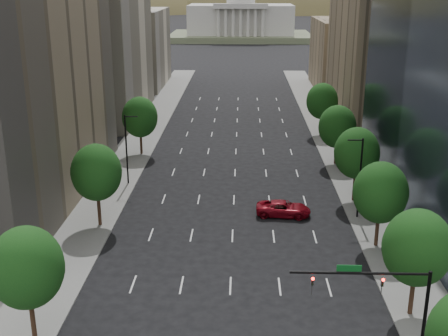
# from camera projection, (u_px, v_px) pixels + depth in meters

# --- Properties ---
(sidewalk_left) EXTENTS (6.00, 200.00, 0.15)m
(sidewalk_left) POSITION_uv_depth(u_px,v_px,m) (104.00, 198.00, 68.14)
(sidewalk_left) COLOR slate
(sidewalk_left) RESTS_ON ground
(sidewalk_right) EXTENTS (6.00, 200.00, 0.15)m
(sidewalk_right) POSITION_uv_depth(u_px,v_px,m) (366.00, 201.00, 67.22)
(sidewalk_right) COLOR slate
(sidewalk_right) RESTS_ON ground
(midrise_cream_left) EXTENTS (14.00, 30.00, 35.00)m
(midrise_cream_left) POSITION_uv_depth(u_px,v_px,m) (100.00, 21.00, 103.79)
(midrise_cream_left) COLOR beige
(midrise_cream_left) RESTS_ON ground
(filler_left) EXTENTS (14.00, 26.00, 18.00)m
(filler_left) POSITION_uv_depth(u_px,v_px,m) (135.00, 48.00, 137.77)
(filler_left) COLOR beige
(filler_left) RESTS_ON ground
(parking_tan_right) EXTENTS (14.00, 30.00, 30.00)m
(parking_tan_right) POSITION_uv_depth(u_px,v_px,m) (381.00, 38.00, 100.23)
(parking_tan_right) COLOR #8C7759
(parking_tan_right) RESTS_ON ground
(filler_right) EXTENTS (14.00, 26.00, 16.00)m
(filler_right) POSITION_uv_depth(u_px,v_px,m) (346.00, 55.00, 133.75)
(filler_right) COLOR #8C7759
(filler_right) RESTS_ON ground
(tree_right_1) EXTENTS (5.20, 5.20, 8.75)m
(tree_right_1) POSITION_uv_depth(u_px,v_px,m) (417.00, 248.00, 42.71)
(tree_right_1) COLOR #382316
(tree_right_1) RESTS_ON ground
(tree_right_2) EXTENTS (5.20, 5.20, 8.61)m
(tree_right_2) POSITION_uv_depth(u_px,v_px,m) (380.00, 193.00, 54.14)
(tree_right_2) COLOR #382316
(tree_right_2) RESTS_ON ground
(tree_right_3) EXTENTS (5.20, 5.20, 8.89)m
(tree_right_3) POSITION_uv_depth(u_px,v_px,m) (357.00, 153.00, 65.44)
(tree_right_3) COLOR #382316
(tree_right_3) RESTS_ON ground
(tree_right_4) EXTENTS (5.20, 5.20, 8.46)m
(tree_right_4) POSITION_uv_depth(u_px,v_px,m) (337.00, 127.00, 78.87)
(tree_right_4) COLOR #382316
(tree_right_4) RESTS_ON ground
(tree_right_5) EXTENTS (5.20, 5.20, 8.75)m
(tree_right_5) POSITION_uv_depth(u_px,v_px,m) (322.00, 101.00, 93.96)
(tree_right_5) COLOR #382316
(tree_right_5) RESTS_ON ground
(tree_left_0) EXTENTS (5.20, 5.20, 8.75)m
(tree_left_0) POSITION_uv_depth(u_px,v_px,m) (27.00, 268.00, 39.74)
(tree_left_0) COLOR #382316
(tree_left_0) RESTS_ON ground
(tree_left_1) EXTENTS (5.20, 5.20, 8.97)m
(tree_left_1) POSITION_uv_depth(u_px,v_px,m) (96.00, 172.00, 58.66)
(tree_left_1) COLOR #382316
(tree_left_1) RESTS_ON ground
(tree_left_2) EXTENTS (5.20, 5.20, 8.68)m
(tree_left_2) POSITION_uv_depth(u_px,v_px,m) (140.00, 117.00, 83.43)
(tree_left_2) COLOR #382316
(tree_left_2) RESTS_ON ground
(streetlight_rn) EXTENTS (1.70, 0.20, 9.00)m
(streetlight_rn) POSITION_uv_depth(u_px,v_px,m) (360.00, 176.00, 61.04)
(streetlight_rn) COLOR black
(streetlight_rn) RESTS_ON ground
(streetlight_ln) EXTENTS (1.70, 0.20, 9.00)m
(streetlight_ln) POSITION_uv_depth(u_px,v_px,m) (127.00, 148.00, 71.33)
(streetlight_ln) COLOR black
(streetlight_ln) RESTS_ON ground
(traffic_signal) EXTENTS (9.12, 0.40, 7.38)m
(traffic_signal) POSITION_uv_depth(u_px,v_px,m) (389.00, 296.00, 37.29)
(traffic_signal) COLOR black
(traffic_signal) RESTS_ON ground
(capitol) EXTENTS (60.00, 40.00, 35.20)m
(capitol) POSITION_uv_depth(u_px,v_px,m) (241.00, 19.00, 245.09)
(capitol) COLOR #596647
(capitol) RESTS_ON ground
(foothills) EXTENTS (720.00, 413.00, 263.00)m
(foothills) POSITION_uv_depth(u_px,v_px,m) (275.00, 43.00, 590.51)
(foothills) COLOR olive
(foothills) RESTS_ON ground
(car_red_far) EXTENTS (6.17, 3.25, 1.66)m
(car_red_far) POSITION_uv_depth(u_px,v_px,m) (283.00, 209.00, 62.94)
(car_red_far) COLOR maroon
(car_red_far) RESTS_ON ground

